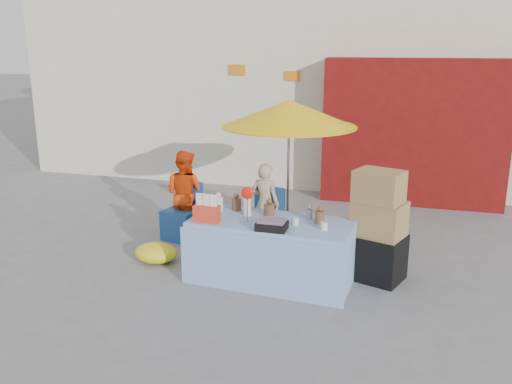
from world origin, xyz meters
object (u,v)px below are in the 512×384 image
(vendor_orange, at_px, (185,194))
(chair_left, at_px, (182,222))
(umbrella, at_px, (289,114))
(market_table, at_px, (271,250))
(vendor_beige, at_px, (265,204))
(box_stack, at_px, (378,230))
(chair_right, at_px, (263,230))

(vendor_orange, bearing_deg, chair_left, 104.36)
(vendor_orange, distance_m, umbrella, 1.99)
(market_table, bearing_deg, vendor_beige, 112.45)
(chair_left, height_order, box_stack, box_stack)
(vendor_orange, bearing_deg, box_stack, 176.99)
(vendor_beige, bearing_deg, umbrella, -140.57)
(vendor_orange, xyz_separation_m, box_stack, (2.90, -0.82, -0.02))
(vendor_orange, xyz_separation_m, vendor_beige, (1.25, 0.00, -0.06))
(umbrella, bearing_deg, chair_left, -169.57)
(vendor_beige, height_order, box_stack, box_stack)
(vendor_beige, xyz_separation_m, box_stack, (1.65, -0.82, 0.04))
(chair_right, xyz_separation_m, box_stack, (1.64, -0.69, 0.38))
(vendor_orange, distance_m, vendor_beige, 1.25)
(vendor_orange, xyz_separation_m, umbrella, (1.55, 0.15, 1.23))
(chair_right, distance_m, vendor_orange, 1.32)
(vendor_orange, height_order, umbrella, umbrella)
(chair_right, distance_m, umbrella, 1.69)
(chair_left, bearing_deg, market_table, -20.41)
(market_table, xyz_separation_m, box_stack, (1.25, 0.39, 0.24))
(vendor_beige, bearing_deg, box_stack, 166.29)
(vendor_orange, bearing_deg, market_table, 156.50)
(chair_left, relative_size, vendor_orange, 0.64)
(market_table, relative_size, chair_left, 2.42)
(chair_right, bearing_deg, market_table, -56.94)
(umbrella, bearing_deg, vendor_beige, -153.43)
(market_table, distance_m, chair_right, 1.16)
(box_stack, bearing_deg, chair_right, 157.25)
(chair_right, relative_size, box_stack, 0.61)
(chair_right, relative_size, vendor_beige, 0.71)
(umbrella, bearing_deg, chair_right, -136.17)
(market_table, xyz_separation_m, vendor_orange, (-1.65, 1.22, 0.27))
(market_table, height_order, vendor_orange, vendor_orange)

